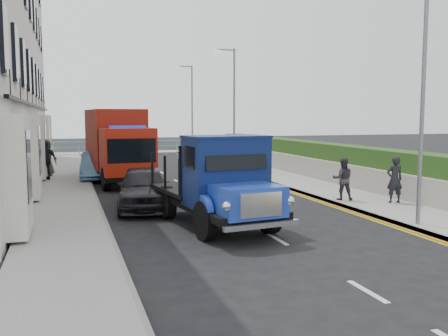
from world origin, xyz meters
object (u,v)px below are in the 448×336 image
pedestrian_east_near (395,180)px  lamp_near (420,85)px  red_lorry (117,144)px  bedford_lorry (223,187)px  parked_car_front (144,188)px  lamp_far (191,105)px  lamp_mid (232,101)px

pedestrian_east_near → lamp_near: bearing=69.3°
lamp_near → red_lorry: (-6.92, 12.58, -2.16)m
bedford_lorry → pedestrian_east_near: 7.03m
lamp_near → parked_car_front: 9.19m
parked_car_front → lamp_far: bearing=79.8°
lamp_mid → bedford_lorry: size_ratio=1.24×
lamp_near → lamp_far: same height
lamp_mid → lamp_far: same height
lamp_mid → pedestrian_east_near: lamp_mid is taller
bedford_lorry → red_lorry: red_lorry is taller
lamp_far → bedford_lorry: lamp_far is taller
lamp_mid → bedford_lorry: lamp_mid is taller
red_lorry → lamp_near: bearing=-65.1°
lamp_near → red_lorry: bearing=118.8°
lamp_far → red_lorry: size_ratio=1.04×
lamp_far → pedestrian_east_near: (1.66, -22.84, -3.06)m
lamp_mid → parked_car_front: bearing=-122.3°
lamp_far → parked_car_front: lamp_far is taller
red_lorry → parked_car_front: size_ratio=1.58×
bedford_lorry → lamp_mid: bearing=62.9°
lamp_mid → red_lorry: size_ratio=1.04×
lamp_far → bedford_lorry: size_ratio=1.24×
red_lorry → pedestrian_east_near: size_ratio=4.12×
lamp_far → lamp_mid: bearing=-90.0°
lamp_mid → bedford_lorry: 15.66m
lamp_near → lamp_far: size_ratio=1.00×
parked_car_front → pedestrian_east_near: bearing=-6.2°
lamp_near → bedford_lorry: 6.06m
lamp_far → red_lorry: bearing=-117.3°
lamp_near → red_lorry: 14.51m
bedford_lorry → lamp_far: bearing=70.6°
pedestrian_east_near → lamp_mid: bearing=-75.6°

